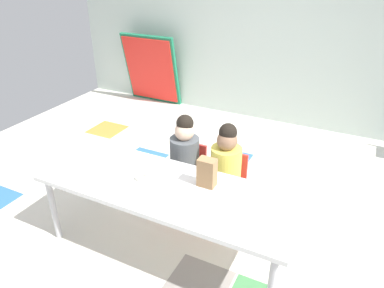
# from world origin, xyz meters

# --- Properties ---
(ground_plane) EXTENTS (6.08, 4.51, 0.02)m
(ground_plane) POSITION_xyz_m (-0.00, 0.00, -0.01)
(ground_plane) COLOR silver
(back_wall) EXTENTS (6.08, 0.10, 2.40)m
(back_wall) POSITION_xyz_m (0.00, 2.26, 1.20)
(back_wall) COLOR #B2C1B7
(back_wall) RESTS_ON ground_plane
(craft_table) EXTENTS (1.96, 0.70, 0.61)m
(craft_table) POSITION_xyz_m (0.08, -0.69, 0.56)
(craft_table) COLOR white
(craft_table) RESTS_ON ground_plane
(seated_child_near_camera) EXTENTS (0.32, 0.31, 0.92)m
(seated_child_near_camera) POSITION_xyz_m (-0.07, -0.11, 0.55)
(seated_child_near_camera) COLOR red
(seated_child_near_camera) RESTS_ON ground_plane
(seated_child_middle_seat) EXTENTS (0.32, 0.31, 0.92)m
(seated_child_middle_seat) POSITION_xyz_m (0.33, -0.11, 0.55)
(seated_child_middle_seat) COLOR red
(seated_child_middle_seat) RESTS_ON ground_plane
(folded_activity_table) EXTENTS (0.90, 0.29, 1.09)m
(folded_activity_table) POSITION_xyz_m (-1.79, 2.06, 0.54)
(folded_activity_table) COLOR #19724C
(folded_activity_table) RESTS_ON ground_plane
(paper_bag_brown) EXTENTS (0.13, 0.09, 0.22)m
(paper_bag_brown) POSITION_xyz_m (0.34, -0.55, 0.72)
(paper_bag_brown) COLOR #9E754C
(paper_bag_brown) RESTS_ON craft_table
(paper_plate_near_edge) EXTENTS (0.18, 0.18, 0.01)m
(paper_plate_near_edge) POSITION_xyz_m (-0.13, -0.69, 0.62)
(paper_plate_near_edge) COLOR white
(paper_plate_near_edge) RESTS_ON craft_table
(paper_plate_center_table) EXTENTS (0.18, 0.18, 0.01)m
(paper_plate_center_table) POSITION_xyz_m (-0.42, -0.81, 0.62)
(paper_plate_center_table) COLOR white
(paper_plate_center_table) RESTS_ON craft_table
(donut_powdered_on_plate) EXTENTS (0.11, 0.11, 0.03)m
(donut_powdered_on_plate) POSITION_xyz_m (-0.13, -0.69, 0.64)
(donut_powdered_on_plate) COLOR white
(donut_powdered_on_plate) RESTS_ON craft_table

